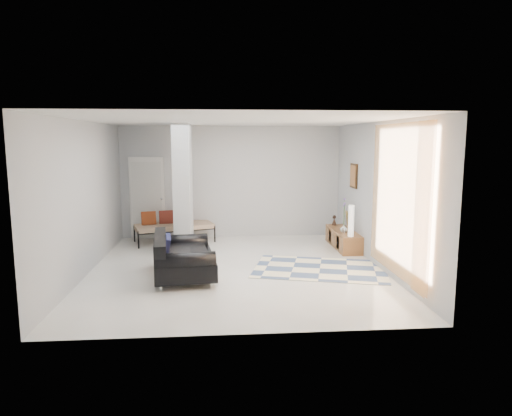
{
  "coord_description": "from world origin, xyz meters",
  "views": [
    {
      "loc": [
        -0.31,
        -8.49,
        2.44
      ],
      "look_at": [
        0.43,
        0.6,
        1.09
      ],
      "focal_mm": 32.0,
      "sensor_mm": 36.0,
      "label": 1
    }
  ],
  "objects": [
    {
      "name": "hallway_door",
      "position": [
        -2.1,
        2.96,
        1.02
      ],
      "size": [
        0.85,
        0.06,
        2.04
      ],
      "primitive_type": "cube",
      "color": "white",
      "rests_on": "floor"
    },
    {
      "name": "partition_column",
      "position": [
        -1.1,
        1.6,
        1.4
      ],
      "size": [
        0.35,
        1.2,
        2.8
      ],
      "primitive_type": "cube",
      "color": "#A6ABAD",
      "rests_on": "floor"
    },
    {
      "name": "wall_left",
      "position": [
        -2.75,
        0.0,
        1.4
      ],
      "size": [
        0.0,
        6.0,
        6.0
      ],
      "primitive_type": "plane",
      "rotation": [
        1.57,
        0.0,
        1.57
      ],
      "color": "#AFB1B3",
      "rests_on": "ground"
    },
    {
      "name": "loveseat",
      "position": [
        -1.02,
        -0.41,
        0.35
      ],
      "size": [
        1.22,
        1.86,
        0.76
      ],
      "rotation": [
        0.0,
        0.0,
        0.12
      ],
      "color": "silver",
      "rests_on": "floor"
    },
    {
      "name": "vase",
      "position": [
        2.47,
        1.37,
        0.49
      ],
      "size": [
        0.18,
        0.18,
        0.17
      ],
      "primitive_type": "imported",
      "rotation": [
        0.0,
        0.0,
        -0.11
      ],
      "color": "white",
      "rests_on": "media_console"
    },
    {
      "name": "wall_right",
      "position": [
        2.75,
        0.0,
        1.4
      ],
      "size": [
        0.0,
        6.0,
        6.0
      ],
      "primitive_type": "plane",
      "rotation": [
        1.57,
        0.0,
        -1.57
      ],
      "color": "#AFB1B3",
      "rests_on": "ground"
    },
    {
      "name": "cylinder_lamp",
      "position": [
        2.5,
        0.92,
        0.74
      ],
      "size": [
        0.12,
        0.12,
        0.67
      ],
      "primitive_type": "cylinder",
      "color": "silver",
      "rests_on": "media_console"
    },
    {
      "name": "wall_front",
      "position": [
        0.0,
        -3.0,
        1.4
      ],
      "size": [
        6.0,
        0.0,
        6.0
      ],
      "primitive_type": "plane",
      "rotation": [
        -1.57,
        0.0,
        0.0
      ],
      "color": "#AFB1B3",
      "rests_on": "ground"
    },
    {
      "name": "area_rug",
      "position": [
        1.6,
        -0.15,
        0.01
      ],
      "size": [
        2.81,
        2.23,
        0.01
      ],
      "primitive_type": "cube",
      "rotation": [
        0.0,
        0.0,
        -0.26
      ],
      "color": "beige",
      "rests_on": "floor"
    },
    {
      "name": "wall_back",
      "position": [
        0.0,
        3.0,
        1.4
      ],
      "size": [
        6.0,
        0.0,
        6.0
      ],
      "primitive_type": "plane",
      "rotation": [
        1.57,
        0.0,
        0.0
      ],
      "color": "#AFB1B3",
      "rests_on": "ground"
    },
    {
      "name": "media_console",
      "position": [
        2.52,
        1.56,
        0.21
      ],
      "size": [
        0.45,
        1.62,
        0.8
      ],
      "color": "brown",
      "rests_on": "floor"
    },
    {
      "name": "ceiling",
      "position": [
        0.0,
        0.0,
        2.8
      ],
      "size": [
        6.0,
        6.0,
        0.0
      ],
      "primitive_type": "plane",
      "rotation": [
        3.14,
        0.0,
        0.0
      ],
      "color": "white",
      "rests_on": "wall_back"
    },
    {
      "name": "bronze_figurine",
      "position": [
        2.47,
        2.23,
        0.52
      ],
      "size": [
        0.14,
        0.14,
        0.24
      ],
      "primitive_type": null,
      "rotation": [
        0.0,
        0.0,
        0.16
      ],
      "color": "black",
      "rests_on": "media_console"
    },
    {
      "name": "wall_art",
      "position": [
        2.72,
        1.56,
        1.65
      ],
      "size": [
        0.04,
        0.45,
        0.55
      ],
      "primitive_type": "cube",
      "color": "black",
      "rests_on": "wall_right"
    },
    {
      "name": "curtain",
      "position": [
        2.67,
        -1.15,
        1.45
      ],
      "size": [
        0.0,
        2.55,
        2.55
      ],
      "primitive_type": "plane",
      "rotation": [
        1.57,
        0.0,
        1.57
      ],
      "color": "#FFA543",
      "rests_on": "wall_right"
    },
    {
      "name": "floor",
      "position": [
        0.0,
        0.0,
        0.0
      ],
      "size": [
        6.0,
        6.0,
        0.0
      ],
      "primitive_type": "plane",
      "color": "beige",
      "rests_on": "ground"
    },
    {
      "name": "daybed",
      "position": [
        -1.43,
        2.47,
        0.41
      ],
      "size": [
        1.98,
        1.28,
        0.77
      ],
      "rotation": [
        0.0,
        0.0,
        0.3
      ],
      "color": "black",
      "rests_on": "floor"
    }
  ]
}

